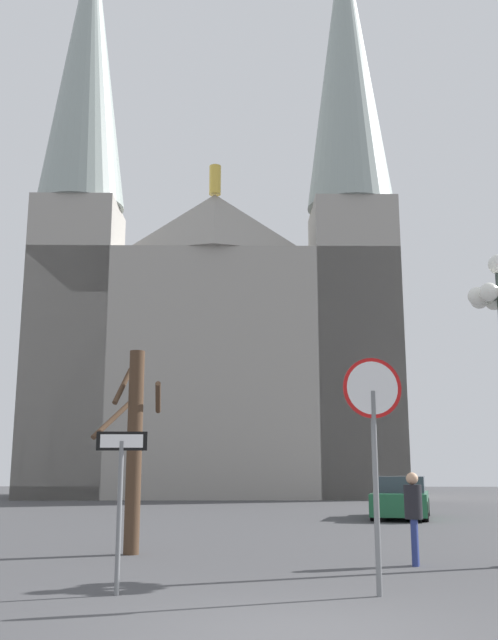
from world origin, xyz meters
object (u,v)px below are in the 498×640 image
Objects in this scene: parked_car_near_green at (401,498)px; bare_tree at (134,445)px; cathedral at (216,299)px; pedestrian_walking at (413,509)px; stop_sign at (374,423)px; one_way_arrow_sign at (120,486)px.

bare_tree is at bearing -124.23° from parked_car_near_green.
cathedral is 32.20m from pedestrian_walking.
parked_car_near_green is 2.80× the size of pedestrian_walking.
bare_tree reaches higher than stop_sign.
cathedral is 11.73× the size of stop_sign.
cathedral reaches higher than parked_car_near_green.
cathedral is 22.22m from parked_car_near_green.
bare_tree reaches higher than one_way_arrow_sign.
bare_tree reaches higher than pedestrian_walking.
one_way_arrow_sign is at bearing -146.21° from pedestrian_walking.
parked_car_near_green is (6.55, 15.36, -0.78)m from one_way_arrow_sign.
pedestrian_walking is (6.04, -29.66, -10.99)m from cathedral.
bare_tree is 0.91× the size of parked_car_near_green.
one_way_arrow_sign is at bearing -179.58° from stop_sign.
cathedral is at bearing 92.40° from one_way_arrow_sign.
parked_car_near_green is at bearing 79.01° from stop_sign.
bare_tree is 13.03m from parked_car_near_green.
stop_sign is at bearing -47.04° from bare_tree.
parked_car_near_green is at bearing 66.90° from one_way_arrow_sign.
one_way_arrow_sign is at bearing -113.10° from parked_car_near_green.
one_way_arrow_sign reaches higher than pedestrian_walking.
cathedral is at bearing 98.60° from stop_sign.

